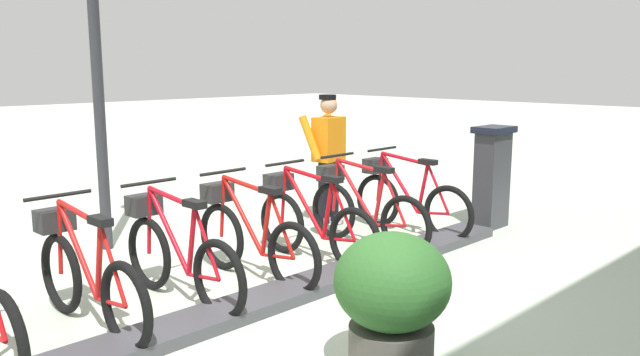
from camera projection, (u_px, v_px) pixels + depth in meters
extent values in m
plane|color=beige|center=(278.00, 301.00, 5.50)|extent=(60.00, 60.00, 0.00)
cube|color=#47474C|center=(278.00, 296.00, 5.49)|extent=(0.44, 6.47, 0.10)
cube|color=#38383D|center=(492.00, 180.00, 7.95)|extent=(0.28, 0.44, 1.20)
cube|color=#194C8C|center=(482.00, 152.00, 8.00)|extent=(0.03, 0.30, 0.40)
cube|color=black|center=(494.00, 130.00, 7.84)|extent=(0.36, 0.52, 0.08)
torus|color=black|center=(449.00, 214.00, 7.30)|extent=(0.67, 0.08, 0.67)
torus|color=black|center=(378.00, 201.00, 8.02)|extent=(0.67, 0.08, 0.67)
cylinder|color=red|center=(400.00, 182.00, 7.73)|extent=(0.60, 0.05, 0.70)
cylinder|color=red|center=(423.00, 189.00, 7.51)|extent=(0.16, 0.05, 0.61)
cylinder|color=red|center=(404.00, 159.00, 7.64)|extent=(0.69, 0.06, 0.11)
cylinder|color=red|center=(433.00, 213.00, 7.45)|extent=(0.43, 0.04, 0.09)
cylinder|color=red|center=(438.00, 189.00, 7.35)|extent=(0.33, 0.04, 0.56)
cylinder|color=red|center=(380.00, 177.00, 7.94)|extent=(0.10, 0.04, 0.62)
cube|color=black|center=(428.00, 162.00, 7.41)|extent=(0.22, 0.10, 0.06)
cylinder|color=black|center=(382.00, 149.00, 7.86)|extent=(0.04, 0.54, 0.03)
cube|color=#2D2D2D|center=(375.00, 166.00, 7.97)|extent=(0.20, 0.28, 0.18)
torus|color=black|center=(406.00, 226.00, 6.73)|extent=(0.67, 0.08, 0.67)
torus|color=black|center=(333.00, 211.00, 7.45)|extent=(0.67, 0.08, 0.67)
cylinder|color=red|center=(356.00, 191.00, 7.17)|extent=(0.60, 0.05, 0.70)
cylinder|color=red|center=(379.00, 199.00, 6.94)|extent=(0.16, 0.05, 0.61)
cylinder|color=red|center=(360.00, 166.00, 7.08)|extent=(0.69, 0.06, 0.11)
cylinder|color=red|center=(390.00, 225.00, 6.88)|extent=(0.43, 0.04, 0.09)
cylinder|color=red|center=(395.00, 199.00, 6.79)|extent=(0.33, 0.04, 0.56)
cylinder|color=red|center=(335.00, 186.00, 7.38)|extent=(0.10, 0.04, 0.62)
cube|color=black|center=(384.00, 170.00, 6.84)|extent=(0.22, 0.10, 0.06)
cylinder|color=black|center=(337.00, 155.00, 7.30)|extent=(0.04, 0.54, 0.03)
cube|color=#2D2D2D|center=(330.00, 173.00, 7.41)|extent=(0.20, 0.28, 0.18)
torus|color=black|center=(355.00, 241.00, 6.17)|extent=(0.67, 0.08, 0.67)
torus|color=black|center=(282.00, 223.00, 6.89)|extent=(0.67, 0.08, 0.67)
cylinder|color=red|center=(304.00, 202.00, 6.61)|extent=(0.60, 0.05, 0.70)
cylinder|color=red|center=(328.00, 211.00, 6.38)|extent=(0.16, 0.05, 0.61)
cylinder|color=red|center=(308.00, 175.00, 6.51)|extent=(0.69, 0.06, 0.11)
cylinder|color=red|center=(339.00, 240.00, 6.32)|extent=(0.43, 0.04, 0.09)
cylinder|color=red|center=(343.00, 211.00, 6.23)|extent=(0.33, 0.04, 0.56)
cylinder|color=red|center=(284.00, 195.00, 6.82)|extent=(0.10, 0.04, 0.62)
cube|color=black|center=(332.00, 179.00, 6.28)|extent=(0.22, 0.10, 0.06)
cylinder|color=black|center=(285.00, 163.00, 6.73)|extent=(0.04, 0.54, 0.03)
cube|color=#2D2D2D|center=(278.00, 182.00, 6.85)|extent=(0.20, 0.28, 0.18)
torus|color=black|center=(294.00, 258.00, 5.61)|extent=(0.67, 0.08, 0.67)
torus|color=black|center=(221.00, 237.00, 6.33)|extent=(0.67, 0.08, 0.67)
cylinder|color=red|center=(243.00, 215.00, 6.04)|extent=(0.60, 0.05, 0.70)
cylinder|color=red|center=(266.00, 225.00, 5.81)|extent=(0.16, 0.05, 0.61)
cylinder|color=red|center=(246.00, 185.00, 5.95)|extent=(0.69, 0.06, 0.11)
cylinder|color=red|center=(278.00, 257.00, 5.76)|extent=(0.43, 0.04, 0.09)
cylinder|color=red|center=(282.00, 226.00, 5.66)|extent=(0.33, 0.04, 0.56)
cylinder|color=red|center=(222.00, 207.00, 6.25)|extent=(0.10, 0.04, 0.62)
cube|color=black|center=(270.00, 190.00, 5.72)|extent=(0.22, 0.10, 0.06)
cylinder|color=black|center=(223.00, 172.00, 6.17)|extent=(0.04, 0.54, 0.03)
cube|color=#2D2D2D|center=(217.00, 192.00, 6.28)|extent=(0.20, 0.28, 0.18)
torus|color=black|center=(219.00, 280.00, 5.04)|extent=(0.67, 0.08, 0.67)
torus|color=black|center=(149.00, 253.00, 5.76)|extent=(0.67, 0.08, 0.67)
cylinder|color=red|center=(169.00, 230.00, 5.48)|extent=(0.60, 0.05, 0.70)
cylinder|color=red|center=(192.00, 242.00, 5.25)|extent=(0.16, 0.05, 0.61)
cylinder|color=red|center=(171.00, 197.00, 5.39)|extent=(0.69, 0.06, 0.11)
cylinder|color=red|center=(204.00, 277.00, 5.19)|extent=(0.43, 0.04, 0.09)
cylinder|color=red|center=(207.00, 243.00, 5.10)|extent=(0.33, 0.04, 0.56)
cylinder|color=red|center=(149.00, 221.00, 5.69)|extent=(0.10, 0.04, 0.62)
cube|color=black|center=(194.00, 204.00, 5.15)|extent=(0.22, 0.10, 0.06)
cylinder|color=black|center=(149.00, 182.00, 5.61)|extent=(0.04, 0.54, 0.03)
cube|color=#2D2D2D|center=(144.00, 205.00, 5.72)|extent=(0.20, 0.28, 0.18)
torus|color=black|center=(126.00, 307.00, 4.48)|extent=(0.67, 0.08, 0.67)
torus|color=black|center=(61.00, 274.00, 5.20)|extent=(0.67, 0.08, 0.67)
cylinder|color=red|center=(78.00, 249.00, 4.92)|extent=(0.60, 0.05, 0.70)
cylinder|color=red|center=(99.00, 263.00, 4.69)|extent=(0.16, 0.05, 0.61)
cylinder|color=red|center=(79.00, 213.00, 4.82)|extent=(0.69, 0.06, 0.11)
cylinder|color=red|center=(111.00, 303.00, 4.63)|extent=(0.43, 0.04, 0.09)
cylinder|color=red|center=(113.00, 265.00, 4.54)|extent=(0.33, 0.04, 0.56)
cylinder|color=red|center=(60.00, 238.00, 5.12)|extent=(0.10, 0.04, 0.62)
cube|color=black|center=(100.00, 221.00, 4.59)|extent=(0.22, 0.10, 0.06)
cylinder|color=black|center=(58.00, 195.00, 5.04)|extent=(0.04, 0.54, 0.03)
cube|color=#2D2D2D|center=(54.00, 220.00, 5.16)|extent=(0.20, 0.28, 0.18)
torus|color=black|center=(6.00, 342.00, 3.92)|extent=(0.67, 0.08, 0.67)
cube|color=white|center=(320.00, 220.00, 8.19)|extent=(0.27, 0.15, 0.10)
cube|color=white|center=(337.00, 218.00, 8.30)|extent=(0.27, 0.15, 0.10)
cylinder|color=black|center=(324.00, 192.00, 8.10)|extent=(0.15, 0.15, 0.82)
cylinder|color=black|center=(333.00, 189.00, 8.26)|extent=(0.15, 0.15, 0.82)
cube|color=orange|center=(329.00, 139.00, 8.06)|extent=(0.32, 0.43, 0.56)
cylinder|color=orange|center=(310.00, 138.00, 7.91)|extent=(0.35, 0.15, 0.57)
cylinder|color=orange|center=(334.00, 135.00, 8.32)|extent=(0.35, 0.15, 0.57)
sphere|color=tan|center=(329.00, 105.00, 7.99)|extent=(0.22, 0.22, 0.22)
cylinder|color=black|center=(328.00, 97.00, 7.98)|extent=(0.22, 0.22, 0.06)
cylinder|color=#2D2D33|center=(97.00, 76.00, 6.76)|extent=(0.12, 0.12, 3.83)
cylinder|color=#59544C|center=(391.00, 351.00, 4.15)|extent=(0.56, 0.56, 0.35)
ellipsoid|color=#326A2B|center=(392.00, 281.00, 4.07)|extent=(0.76, 0.76, 0.64)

